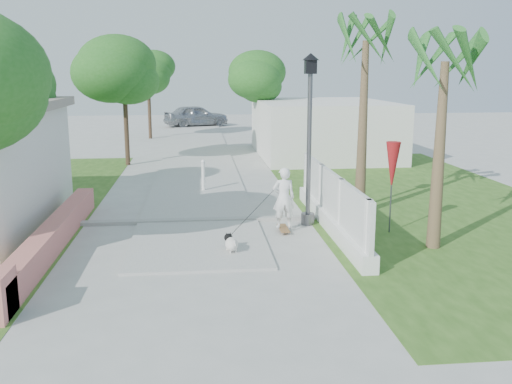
{
  "coord_description": "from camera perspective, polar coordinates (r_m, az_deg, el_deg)",
  "views": [
    {
      "loc": [
        0.03,
        -8.94,
        3.99
      ],
      "look_at": [
        1.43,
        4.6,
        1.1
      ],
      "focal_mm": 40.0,
      "sensor_mm": 36.0,
      "label": 1
    }
  ],
  "objects": [
    {
      "name": "bollard",
      "position": [
        19.25,
        -5.29,
        1.74
      ],
      "size": [
        0.14,
        0.14,
        1.09
      ],
      "color": "white",
      "rests_on": "ground"
    },
    {
      "name": "ground",
      "position": [
        9.79,
        -5.67,
        -12.13
      ],
      "size": [
        90.0,
        90.0,
        0.0
      ],
      "primitive_type": "plane",
      "color": "#B7B7B2",
      "rests_on": "ground"
    },
    {
      "name": "tree_left_mid",
      "position": [
        18.28,
        -23.78,
        9.44
      ],
      "size": [
        3.2,
        3.2,
        4.85
      ],
      "color": "#4C3826",
      "rests_on": "ground"
    },
    {
      "name": "palm_near",
      "position": [
        13.28,
        18.34,
        11.24
      ],
      "size": [
        1.8,
        1.8,
        4.7
      ],
      "color": "brown",
      "rests_on": "ground"
    },
    {
      "name": "lattice_fence",
      "position": [
        14.75,
        7.49,
        -1.63
      ],
      "size": [
        0.35,
        7.0,
        1.5
      ],
      "color": "white",
      "rests_on": "ground"
    },
    {
      "name": "grass_right",
      "position": [
        18.75,
        16.09,
        -0.77
      ],
      "size": [
        8.0,
        20.0,
        0.01
      ],
      "primitive_type": "cube",
      "color": "#2F561B",
      "rests_on": "ground"
    },
    {
      "name": "patio_umbrella",
      "position": [
        14.45,
        13.49,
        2.48
      ],
      "size": [
        0.36,
        0.36,
        2.3
      ],
      "color": "#59595E",
      "rests_on": "ground"
    },
    {
      "name": "dog",
      "position": [
        12.76,
        -2.51,
        -5.14
      ],
      "size": [
        0.4,
        0.62,
        0.44
      ],
      "rotation": [
        0.0,
        0.0,
        0.27
      ],
      "color": "silver",
      "rests_on": "ground"
    },
    {
      "name": "tree_path_left",
      "position": [
        25.1,
        -13.04,
        11.3
      ],
      "size": [
        3.4,
        3.4,
        5.23
      ],
      "color": "#4C3826",
      "rests_on": "ground"
    },
    {
      "name": "tree_path_right",
      "position": [
        29.1,
        0.41,
        11.01
      ],
      "size": [
        3.0,
        3.0,
        4.79
      ],
      "color": "#4C3826",
      "rests_on": "ground"
    },
    {
      "name": "curb",
      "position": [
        15.45,
        -5.81,
        -2.85
      ],
      "size": [
        6.5,
        0.25,
        0.1
      ],
      "primitive_type": "cube",
      "color": "#999993",
      "rests_on": "ground"
    },
    {
      "name": "building_right",
      "position": [
        27.73,
        6.61,
        6.34
      ],
      "size": [
        6.0,
        8.0,
        2.6
      ],
      "primitive_type": "cube",
      "color": "silver",
      "rests_on": "ground"
    },
    {
      "name": "parked_car",
      "position": [
        42.47,
        -6.0,
        7.6
      ],
      "size": [
        5.0,
        3.28,
        1.58
      ],
      "primitive_type": "imported",
      "rotation": [
        0.0,
        0.0,
        1.9
      ],
      "color": "#989B9F",
      "rests_on": "ground"
    },
    {
      "name": "street_lamp",
      "position": [
        14.81,
        5.35,
        5.87
      ],
      "size": [
        0.44,
        0.44,
        4.44
      ],
      "color": "#59595E",
      "rests_on": "ground"
    },
    {
      "name": "palm_far",
      "position": [
        16.11,
        10.9,
        13.53
      ],
      "size": [
        1.8,
        1.8,
        5.3
      ],
      "color": "brown",
      "rests_on": "ground"
    },
    {
      "name": "pink_wall",
      "position": [
        13.44,
        -20.05,
        -4.65
      ],
      "size": [
        0.45,
        8.2,
        0.8
      ],
      "color": "#CF6B6A",
      "rests_on": "ground"
    },
    {
      "name": "path_strip",
      "position": [
        29.21,
        -5.91,
        4.13
      ],
      "size": [
        3.2,
        36.0,
        0.06
      ],
      "primitive_type": "cube",
      "color": "#B7B7B2",
      "rests_on": "ground"
    },
    {
      "name": "skateboarder",
      "position": [
        13.72,
        0.39,
        -1.75
      ],
      "size": [
        1.71,
        1.86,
        1.65
      ],
      "rotation": [
        0.0,
        0.0,
        3.17
      ],
      "color": "olive",
      "rests_on": "ground"
    },
    {
      "name": "tree_path_far",
      "position": [
        35.03,
        -10.71,
        11.5
      ],
      "size": [
        3.2,
        3.2,
        5.17
      ],
      "color": "#4C3826",
      "rests_on": "ground"
    }
  ]
}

